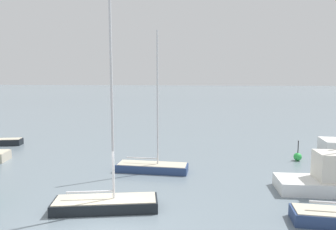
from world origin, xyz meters
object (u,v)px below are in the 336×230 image
at_px(sailboat_0, 152,165).
at_px(sailboat_5, 106,201).
at_px(channel_buoy_0, 298,157).
at_px(fishing_boat_2, 335,178).

height_order(sailboat_0, sailboat_5, sailboat_5).
relative_size(sailboat_0, sailboat_5, 0.95).
bearing_deg(sailboat_0, channel_buoy_0, 23.14).
bearing_deg(fishing_boat_2, sailboat_0, 165.73).
xyz_separation_m(sailboat_5, fishing_boat_2, (10.08, 3.89, 0.33)).
bearing_deg(sailboat_5, sailboat_0, 67.61).
height_order(sailboat_0, fishing_boat_2, sailboat_0).
xyz_separation_m(sailboat_0, channel_buoy_0, (9.05, 4.16, -0.09)).
relative_size(sailboat_0, fishing_boat_2, 1.55).
relative_size(fishing_boat_2, channel_buoy_0, 3.88).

